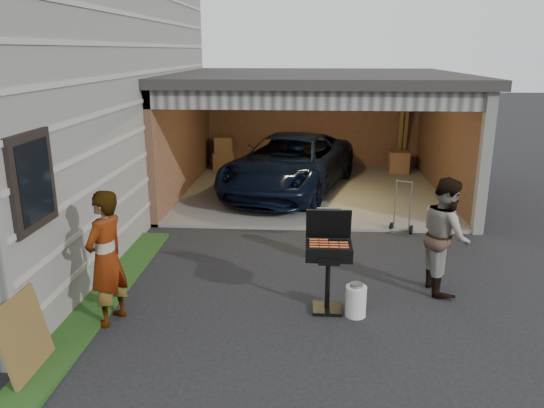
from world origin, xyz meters
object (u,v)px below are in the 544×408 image
Objects in this scene: minivan at (290,166)px; hand_truck at (401,223)px; man at (445,235)px; propane_tank at (356,301)px; bbq_grill at (328,254)px; woman at (106,258)px; plywood_panel at (25,337)px.

hand_truck is (2.25, -2.83, -0.49)m from minivan.
man is 1.73m from propane_tank.
bbq_grill is 0.73m from propane_tank.
man is at bearing -49.28° from minivan.
bbq_grill is at bearing 118.36° from woman.
man is at bearing 23.62° from bbq_grill.
propane_tank is (3.19, 0.37, -0.67)m from woman.
man reaches higher than hand_truck.
propane_tank is at bearing -63.80° from minivan.
woman is 4.69m from man.
hand_truck is at bearing -0.85° from man.
bbq_grill is 1.30× the size of hand_truck.
hand_truck is at bearing 148.57° from woman.
propane_tank is at bearing 23.17° from plywood_panel.
plywood_panel is (-3.30, -1.73, -0.36)m from bbq_grill.
propane_tank is 3.58m from hand_truck.
hand_truck is at bearing -35.27° from minivan.
woman is 4.22× the size of propane_tank.
man is at bearing 34.30° from propane_tank.
propane_tank is (1.09, -6.22, -0.48)m from minivan.
propane_tank is at bearing 119.50° from man.
minivan reaches higher than plywood_panel.
bbq_grill is 1.49× the size of plywood_panel.
propane_tank is 0.40× the size of hand_truck.
bbq_grill is at bearing -66.99° from minivan.
woman reaches higher than bbq_grill.
plywood_panel is at bearing -152.28° from bbq_grill.
woman is 3.28m from propane_tank.
propane_tank is (-1.33, -0.91, -0.64)m from man.
propane_tank is at bearing -85.37° from hand_truck.
plywood_panel is at bearing -110.76° from hand_truck.
bbq_grill is at bearing 156.50° from propane_tank.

